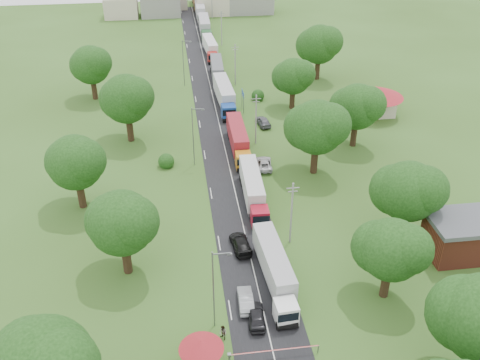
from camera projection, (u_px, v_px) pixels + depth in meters
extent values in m
plane|color=#314E1A|center=(240.00, 215.00, 74.55)|extent=(260.00, 260.00, 0.00)
cube|color=black|center=(225.00, 148.00, 91.46)|extent=(8.00, 200.00, 0.04)
cylinder|color=slate|center=(229.00, 358.00, 52.60)|extent=(0.20, 0.20, 1.10)
cube|color=slate|center=(229.00, 355.00, 52.34)|extent=(0.35, 0.35, 0.25)
cylinder|color=red|center=(274.00, 350.00, 52.88)|extent=(9.00, 0.12, 0.12)
cylinder|color=slate|center=(318.00, 349.00, 53.65)|extent=(0.10, 0.10, 1.00)
cube|color=beige|center=(202.00, 357.00, 51.95)|extent=(2.60, 2.60, 2.40)
cone|color=maroon|center=(201.00, 345.00, 51.07)|extent=(4.40, 4.40, 1.10)
cube|color=black|center=(215.00, 354.00, 52.00)|extent=(0.02, 1.20, 0.90)
cylinder|color=slate|center=(244.00, 104.00, 102.69)|extent=(0.12, 0.12, 4.00)
cylinder|color=slate|center=(242.00, 99.00, 104.72)|extent=(0.12, 0.12, 4.00)
cube|color=navy|center=(243.00, 94.00, 102.87)|extent=(0.06, 3.00, 1.00)
cube|color=silver|center=(243.00, 94.00, 102.87)|extent=(0.07, 3.10, 0.06)
cylinder|color=gray|center=(291.00, 214.00, 66.91)|extent=(0.24, 0.24, 9.00)
cube|color=gray|center=(293.00, 188.00, 64.93)|extent=(1.60, 0.10, 0.10)
cube|color=gray|center=(293.00, 191.00, 65.19)|extent=(1.20, 0.10, 0.10)
cylinder|color=gray|center=(256.00, 120.00, 90.59)|extent=(0.24, 0.24, 9.00)
cube|color=gray|center=(256.00, 99.00, 88.61)|extent=(1.60, 0.10, 0.10)
cube|color=gray|center=(256.00, 102.00, 88.87)|extent=(1.20, 0.10, 0.10)
cylinder|color=gray|center=(235.00, 65.00, 114.28)|extent=(0.24, 0.24, 9.00)
cube|color=gray|center=(235.00, 47.00, 112.30)|extent=(1.60, 0.10, 0.10)
cube|color=gray|center=(235.00, 50.00, 112.56)|extent=(1.20, 0.10, 0.10)
cylinder|color=gray|center=(222.00, 29.00, 137.96)|extent=(0.24, 0.24, 9.00)
cube|color=gray|center=(221.00, 14.00, 135.98)|extent=(1.60, 0.10, 0.10)
cube|color=gray|center=(221.00, 16.00, 136.24)|extent=(1.20, 0.10, 0.10)
cylinder|color=gray|center=(212.00, 3.00, 161.65)|extent=(0.24, 0.24, 9.00)
cylinder|color=slate|center=(213.00, 290.00, 54.40)|extent=(0.16, 0.16, 10.00)
cube|color=slate|center=(221.00, 254.00, 52.05)|extent=(1.80, 0.10, 0.10)
cube|color=slate|center=(230.00, 254.00, 52.22)|extent=(0.50, 0.22, 0.15)
cylinder|color=slate|center=(193.00, 137.00, 84.00)|extent=(0.16, 0.16, 10.00)
cube|color=slate|center=(198.00, 109.00, 81.66)|extent=(1.80, 0.10, 0.10)
cube|color=slate|center=(203.00, 110.00, 81.82)|extent=(0.50, 0.22, 0.15)
cylinder|color=slate|center=(183.00, 63.00, 113.61)|extent=(0.16, 0.16, 10.00)
cube|color=slate|center=(186.00, 41.00, 111.26)|extent=(1.80, 0.10, 0.10)
cube|color=slate|center=(190.00, 42.00, 111.43)|extent=(0.50, 0.22, 0.15)
sphere|color=black|center=(465.00, 314.00, 48.58)|extent=(7.20, 7.20, 7.20)
cylinder|color=#382616|center=(386.00, 282.00, 59.91)|extent=(1.04, 1.04, 3.85)
sphere|color=black|center=(392.00, 250.00, 57.48)|extent=(7.00, 7.00, 7.00)
sphere|color=black|center=(408.00, 249.00, 56.38)|extent=(5.50, 5.50, 5.50)
sphere|color=black|center=(378.00, 247.00, 58.68)|extent=(6.00, 6.00, 6.00)
cylinder|color=#382616|center=(402.00, 225.00, 68.97)|extent=(1.08, 1.08, 4.20)
sphere|color=black|center=(409.00, 191.00, 66.30)|extent=(7.70, 7.70, 7.70)
sphere|color=black|center=(424.00, 190.00, 65.09)|extent=(6.05, 6.05, 6.05)
sphere|color=black|center=(395.00, 190.00, 67.62)|extent=(6.60, 6.60, 6.60)
cylinder|color=#382616|center=(314.00, 160.00, 83.30)|extent=(1.12, 1.12, 4.55)
sphere|color=black|center=(317.00, 127.00, 80.40)|extent=(8.40, 8.40, 8.40)
sphere|color=black|center=(329.00, 125.00, 79.09)|extent=(6.60, 6.60, 6.60)
sphere|color=black|center=(307.00, 127.00, 81.84)|extent=(7.20, 7.20, 7.20)
cylinder|color=#382616|center=(354.00, 134.00, 91.19)|extent=(1.08, 1.08, 4.20)
sphere|color=black|center=(357.00, 107.00, 88.52)|extent=(7.70, 7.70, 7.70)
sphere|color=black|center=(368.00, 104.00, 87.31)|extent=(6.05, 6.05, 6.05)
sphere|color=black|center=(348.00, 107.00, 89.84)|extent=(6.60, 6.60, 6.60)
cylinder|color=#382616|center=(292.00, 99.00, 104.86)|extent=(1.04, 1.04, 3.85)
sphere|color=black|center=(293.00, 76.00, 102.42)|extent=(7.00, 7.00, 7.00)
sphere|color=black|center=(301.00, 74.00, 101.33)|extent=(5.50, 5.50, 5.50)
sphere|color=black|center=(287.00, 77.00, 103.63)|extent=(6.00, 6.00, 6.00)
cylinder|color=#382616|center=(317.00, 69.00, 118.39)|extent=(1.12, 1.12, 4.55)
sphere|color=black|center=(319.00, 44.00, 115.49)|extent=(8.40, 8.40, 8.40)
sphere|color=black|center=(328.00, 42.00, 114.18)|extent=(6.60, 6.60, 6.60)
sphere|color=black|center=(312.00, 45.00, 116.93)|extent=(7.20, 7.20, 7.20)
sphere|color=black|center=(33.00, 359.00, 44.24)|extent=(7.20, 7.20, 7.20)
cylinder|color=#382616|center=(127.00, 258.00, 63.28)|extent=(1.08, 1.08, 4.20)
sphere|color=black|center=(122.00, 223.00, 60.61)|extent=(7.70, 7.70, 7.70)
sphere|color=black|center=(133.00, 222.00, 59.41)|extent=(6.05, 6.05, 6.05)
sphere|color=black|center=(113.00, 221.00, 61.94)|extent=(6.60, 6.60, 6.60)
cylinder|color=#382616|center=(81.00, 194.00, 75.17)|extent=(1.08, 1.08, 4.20)
sphere|color=black|center=(75.00, 162.00, 72.50)|extent=(7.70, 7.70, 7.70)
sphere|color=black|center=(84.00, 160.00, 71.30)|extent=(6.05, 6.05, 6.05)
sphere|color=black|center=(69.00, 162.00, 73.82)|extent=(6.60, 6.60, 6.60)
cylinder|color=#382616|center=(130.00, 129.00, 92.68)|extent=(1.12, 1.12, 4.55)
sphere|color=black|center=(126.00, 99.00, 89.78)|extent=(8.40, 8.40, 8.40)
sphere|color=black|center=(135.00, 96.00, 88.46)|extent=(6.60, 6.60, 6.60)
sphere|color=black|center=(120.00, 99.00, 91.22)|extent=(7.20, 7.20, 7.20)
cylinder|color=#382616|center=(94.00, 89.00, 108.78)|extent=(1.08, 1.08, 4.20)
sphere|color=black|center=(91.00, 65.00, 106.11)|extent=(7.70, 7.70, 7.70)
sphere|color=black|center=(97.00, 62.00, 104.90)|extent=(6.05, 6.05, 6.05)
sphere|color=black|center=(86.00, 65.00, 107.43)|extent=(6.60, 6.60, 6.60)
cube|color=maroon|center=(461.00, 238.00, 66.16)|extent=(8.00, 6.00, 4.60)
cube|color=#47494F|center=(466.00, 221.00, 64.81)|extent=(8.60, 6.60, 0.60)
cube|color=beige|center=(374.00, 105.00, 102.30)|extent=(7.00, 5.00, 4.00)
cone|color=maroon|center=(376.00, 90.00, 100.79)|extent=(10.08, 10.08, 1.80)
cube|color=gray|center=(160.00, 4.00, 164.63)|extent=(12.00, 8.00, 7.00)
cube|color=beige|center=(212.00, 4.00, 166.71)|extent=(10.00, 8.00, 6.00)
cube|color=gray|center=(250.00, 0.00, 167.56)|extent=(14.00, 8.00, 8.00)
cube|color=beige|center=(121.00, 7.00, 163.52)|extent=(10.00, 8.00, 6.00)
cube|color=white|center=(286.00, 312.00, 56.62)|extent=(2.50, 2.50, 2.45)
cube|color=black|center=(288.00, 318.00, 55.43)|extent=(2.25, 0.17, 1.08)
cube|color=slate|center=(288.00, 326.00, 56.17)|extent=(2.17, 0.39, 0.34)
cube|color=slate|center=(274.00, 274.00, 62.83)|extent=(2.99, 11.40, 0.29)
cube|color=#A5A5AA|center=(274.00, 261.00, 62.16)|extent=(3.20, 11.71, 2.94)
cylinder|color=black|center=(287.00, 325.00, 56.41)|extent=(2.30, 0.98, 0.98)
cylinder|color=black|center=(284.00, 313.00, 57.90)|extent=(2.30, 0.98, 0.98)
cylinder|color=black|center=(268.00, 257.00, 65.87)|extent=(2.30, 0.98, 0.98)
cylinder|color=black|center=(266.00, 250.00, 67.11)|extent=(2.30, 0.98, 0.98)
cube|color=maroon|center=(260.00, 217.00, 71.51)|extent=(2.43, 2.43, 2.45)
cube|color=black|center=(261.00, 220.00, 70.33)|extent=(2.26, 0.09, 1.08)
cube|color=slate|center=(261.00, 227.00, 71.07)|extent=(2.16, 0.32, 0.34)
cube|color=slate|center=(252.00, 194.00, 77.73)|extent=(2.61, 11.34, 0.29)
cube|color=silver|center=(252.00, 183.00, 77.06)|extent=(2.82, 11.64, 2.94)
cylinder|color=black|center=(261.00, 227.00, 71.30)|extent=(2.30, 0.98, 0.98)
cylinder|color=black|center=(259.00, 219.00, 72.79)|extent=(2.30, 0.98, 0.98)
cylinder|color=black|center=(248.00, 183.00, 80.76)|extent=(2.30, 0.98, 0.98)
cylinder|color=black|center=(247.00, 178.00, 82.00)|extent=(2.30, 0.98, 0.98)
cube|color=orange|center=(243.00, 160.00, 84.55)|extent=(2.42, 2.42, 2.51)
cube|color=black|center=(244.00, 162.00, 83.34)|extent=(2.31, 0.04, 1.10)
cube|color=slate|center=(244.00, 170.00, 84.10)|extent=(2.21, 0.27, 0.35)
cube|color=slate|center=(238.00, 145.00, 90.90)|extent=(2.40, 11.54, 0.30)
cube|color=maroon|center=(237.00, 134.00, 90.22)|extent=(2.60, 11.85, 3.01)
cylinder|color=black|center=(244.00, 169.00, 84.34)|extent=(2.36, 1.00, 1.00)
cylinder|color=black|center=(243.00, 163.00, 85.86)|extent=(2.36, 1.00, 1.00)
cylinder|color=black|center=(235.00, 137.00, 94.00)|extent=(2.36, 1.00, 1.00)
cylinder|color=black|center=(234.00, 133.00, 95.27)|extent=(2.36, 1.00, 1.00)
cube|color=navy|center=(228.00, 112.00, 100.23)|extent=(2.68, 2.68, 2.68)
cube|color=black|center=(229.00, 113.00, 98.94)|extent=(2.46, 0.12, 1.18)
cube|color=slate|center=(229.00, 120.00, 99.75)|extent=(2.36, 0.35, 0.37)
cube|color=slate|center=(224.00, 101.00, 107.02)|extent=(2.98, 12.41, 0.32)
cube|color=#B6B6BB|center=(224.00, 91.00, 106.29)|extent=(3.21, 12.74, 3.21)
cylinder|color=black|center=(229.00, 120.00, 100.00)|extent=(2.52, 1.07, 1.07)
cylinder|color=black|center=(228.00, 115.00, 101.63)|extent=(2.52, 1.07, 1.07)
cylinder|color=black|center=(222.00, 95.00, 110.33)|extent=(2.52, 1.07, 1.07)
cylinder|color=black|center=(221.00, 92.00, 111.69)|extent=(2.52, 1.07, 1.07)
cube|color=#AEAEAE|center=(220.00, 83.00, 113.07)|extent=(2.45, 2.45, 2.44)
cube|color=black|center=(221.00, 84.00, 111.89)|extent=(2.24, 0.13, 1.07)
cube|color=slate|center=(221.00, 90.00, 112.62)|extent=(2.16, 0.35, 0.34)
cube|color=slate|center=(217.00, 76.00, 119.25)|extent=(2.78, 11.32, 0.29)
cube|color=#54565B|center=(217.00, 68.00, 118.59)|extent=(2.99, 11.63, 2.93)
cylinder|color=black|center=(221.00, 90.00, 112.86)|extent=(2.29, 0.98, 0.98)
cylinder|color=black|center=(220.00, 87.00, 114.34)|extent=(2.29, 0.98, 0.98)
cylinder|color=black|center=(216.00, 71.00, 122.27)|extent=(2.29, 0.98, 0.98)
cylinder|color=black|center=(215.00, 69.00, 123.51)|extent=(2.29, 0.98, 0.98)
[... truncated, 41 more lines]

